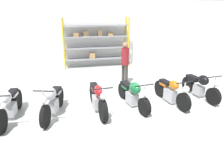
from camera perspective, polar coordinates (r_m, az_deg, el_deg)
ground_plane at (r=7.33m, az=0.71°, el=-6.18°), size 30.00×30.00×0.00m
back_wall at (r=12.57m, az=-5.90°, el=12.94°), size 30.00×0.08×3.60m
shelving_rack at (r=12.30m, az=-4.21°, el=11.06°), size 3.63×0.63×2.69m
motorcycle_white at (r=7.09m, az=-25.36°, el=-5.14°), size 0.67×2.14×1.04m
motorcycle_silver at (r=6.82m, az=-15.33°, el=-4.30°), size 0.80×1.98×1.07m
motorcycle_red at (r=6.93m, az=-3.72°, el=-3.78°), size 0.63×2.05×1.02m
motorcycle_green at (r=7.33m, az=5.53°, el=-2.60°), size 0.69×2.07×0.98m
motorcycle_orange at (r=7.77m, az=15.26°, el=-1.98°), size 0.62×1.97×0.98m
motorcycle_black at (r=8.60m, az=22.08°, el=-0.45°), size 0.57×1.97×1.01m
person_browsing at (r=9.25m, az=3.43°, el=6.32°), size 0.45×0.45×1.83m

